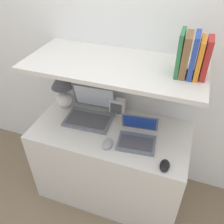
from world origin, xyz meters
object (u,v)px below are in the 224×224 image
router_box (117,107)px  book_brown (186,55)px  laptop_small (137,137)px  computer_mouse (108,143)px  second_mouse (165,165)px  laptop_large (90,112)px  book_blue (194,55)px  book_red (207,58)px  book_orange (200,58)px  book_green (180,53)px  table_lamp (62,86)px

router_box → book_brown: size_ratio=0.57×
laptop_small → computer_mouse: bearing=-147.7°
second_mouse → router_box: 0.63m
laptop_large → second_mouse: 0.72m
laptop_large → book_brown: (0.64, -0.02, 0.59)m
book_blue → book_red: bearing=0.0°
book_orange → book_green: (-0.11, 0.00, 0.01)m
router_box → book_blue: bearing=-15.5°
laptop_large → laptop_small: (0.42, -0.14, -0.01)m
book_green → laptop_small: bearing=-146.7°
book_brown → book_green: (-0.04, -0.00, 0.01)m
laptop_small → book_green: 0.64m
table_lamp → book_red: 1.11m
book_red → book_orange: bearing=180.0°
table_lamp → book_brown: size_ratio=1.40×
laptop_small → book_green: (0.18, 0.12, 0.60)m
computer_mouse → second_mouse: same height
laptop_small → book_blue: bearing=24.6°
book_orange → book_brown: book_brown is taller
table_lamp → book_orange: book_orange is taller
book_blue → book_green: (-0.08, 0.00, 0.00)m
book_red → book_green: bearing=180.0°
book_orange → laptop_small: bearing=-157.9°
laptop_large → book_orange: size_ratio=1.66×
laptop_small → book_brown: size_ratio=1.20×
laptop_large → book_orange: (0.71, -0.02, 0.58)m
router_box → book_orange: book_orange is taller
computer_mouse → book_red: book_red is taller
second_mouse → book_red: 0.69m
second_mouse → router_box: bearing=136.8°
laptop_large → book_orange: book_orange is taller
second_mouse → book_red: bearing=71.1°
computer_mouse → second_mouse: size_ratio=1.11×
laptop_large → book_green: book_green is taller
laptop_large → laptop_small: bearing=-17.9°
laptop_small → book_orange: size_ratio=1.28×
table_lamp → router_box: bearing=5.9°
laptop_small → book_blue: (0.26, 0.12, 0.60)m
laptop_small → computer_mouse: 0.22m
second_mouse → book_red: (0.10, 0.30, 0.61)m
book_orange → book_green: bearing=180.0°
book_brown → router_box: bearing=163.1°
book_red → router_box: bearing=166.3°
router_box → book_blue: book_blue is taller
table_lamp → book_blue: 1.05m
second_mouse → laptop_large: bearing=154.1°
book_red → second_mouse: bearing=-108.9°
table_lamp → book_red: book_red is taller
book_red → book_brown: (-0.11, 0.00, 0.00)m
book_blue → book_orange: bearing=0.0°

